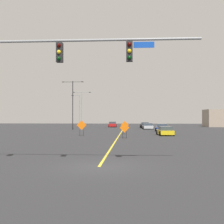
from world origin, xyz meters
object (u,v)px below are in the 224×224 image
Objects in this scene: traffic_signal_assembly at (22,62)px; construction_sign_median_far at (125,126)px; street_lamp_far_left at (82,106)px; street_lamp_mid_right at (79,110)px; construction_sign_right_shoulder at (82,126)px; car_black_far at (145,125)px; construction_sign_right_lane at (125,129)px; car_yellow_passing at (165,131)px; car_blue_mid at (162,128)px; car_silver_approaching at (148,126)px; car_red_near at (112,124)px; street_lamp_near_right at (73,101)px.

traffic_signal_assembly reaches higher than construction_sign_median_far.
street_lamp_mid_right is at bearing -90.73° from street_lamp_far_left.
car_black_far is (9.93, 28.19, -0.74)m from construction_sign_right_shoulder.
car_yellow_passing is at bearing 49.20° from construction_sign_right_lane.
car_yellow_passing is at bearing -92.99° from car_blue_mid.
traffic_signal_assembly is at bearing -111.75° from car_yellow_passing.
car_yellow_passing is (11.64, 1.96, -0.75)m from construction_sign_right_shoulder.
construction_sign_right_shoulder is (4.88, -25.34, -2.82)m from street_lamp_mid_right.
car_yellow_passing is (16.51, -23.38, -3.56)m from street_lamp_mid_right.
car_silver_approaching is at bearing -86.79° from car_black_far.
car_silver_approaching is 0.96× the size of car_yellow_passing.
car_red_near is at bearing 88.79° from traffic_signal_assembly.
street_lamp_far_left is 31.73m from car_yellow_passing.
street_lamp_near_right is 2.17× the size of car_black_far.
construction_sign_right_lane is 17.97m from car_blue_mid.
car_red_near reaches higher than car_silver_approaching.
car_blue_mid reaches higher than car_silver_approaching.
street_lamp_mid_right is at bearing 168.02° from car_silver_approaching.
street_lamp_far_left is 10.56m from street_lamp_near_right.
car_silver_approaching is at bearing -23.59° from street_lamp_far_left.
street_lamp_mid_right is at bearing 96.57° from traffic_signal_assembly.
car_black_far is (4.04, 24.71, -0.65)m from construction_sign_median_far.
car_yellow_passing is (16.47, -26.76, -4.45)m from street_lamp_far_left.
car_red_near is (2.14, 33.39, -0.73)m from construction_sign_right_shoulder.
street_lamp_far_left is 4.45× the size of construction_sign_right_lane.
construction_sign_right_lane is 32.96m from car_black_far.
construction_sign_right_lane is 0.42× the size of car_black_far.
construction_sign_median_far is at bearing 80.07° from traffic_signal_assembly.
street_lamp_near_right is 25.60m from construction_sign_right_lane.
car_red_near is at bearing 48.93° from street_lamp_mid_right.
car_red_near is 0.93× the size of car_blue_mid.
traffic_signal_assembly is 21.47m from construction_sign_right_lane.
construction_sign_right_lane is at bearing -88.97° from construction_sign_median_far.
car_black_far is at bearing -2.03° from street_lamp_far_left.
construction_sign_right_lane is 0.42× the size of car_silver_approaching.
car_red_near is at bearing 65.25° from street_lamp_near_right.
car_blue_mid is at bearing -78.94° from car_silver_approaching.
car_silver_approaching is at bearing 65.11° from construction_sign_right_shoulder.
traffic_signal_assembly reaches higher than construction_sign_right_shoulder.
street_lamp_far_left is at bearing 136.09° from car_blue_mid.
car_red_near is 23.32m from car_blue_mid.
car_blue_mid is (17.01, -16.38, -4.41)m from street_lamp_far_left.
car_silver_approaching is (10.27, 22.12, -0.77)m from construction_sign_right_shoulder.
construction_sign_right_shoulder reaches higher than car_blue_mid.
street_lamp_mid_right is at bearing 100.90° from construction_sign_right_shoulder.
construction_sign_right_shoulder is (4.87, -18.18, -4.35)m from street_lamp_near_right.
street_lamp_near_right reaches higher than traffic_signal_assembly.
car_yellow_passing is at bearing 68.25° from traffic_signal_assembly.
car_red_near is at bearing 146.29° from car_black_far.
car_red_near is at bearing 33.81° from street_lamp_far_left.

